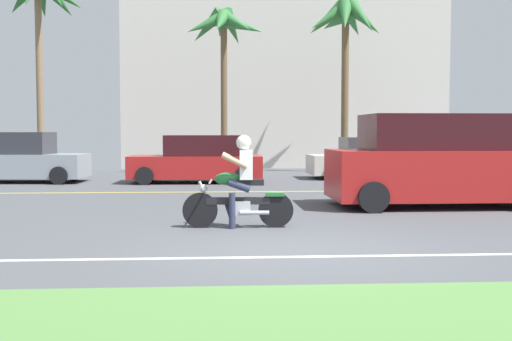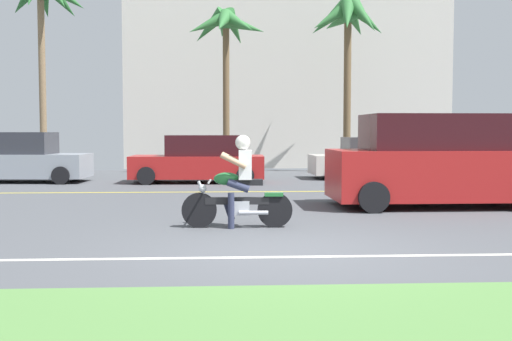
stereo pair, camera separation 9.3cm
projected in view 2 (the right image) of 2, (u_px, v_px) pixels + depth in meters
name	position (u px, v px, depth m)	size (l,w,h in m)	color
ground	(267.00, 221.00, 11.71)	(56.00, 30.00, 0.04)	#4C4F54
lane_line_near	(287.00, 257.00, 8.25)	(50.40, 0.12, 0.01)	silver
lane_line_far	(253.00, 192.00, 17.11)	(50.40, 0.12, 0.01)	yellow
motorcyclist	(238.00, 189.00, 10.75)	(1.91, 0.62, 1.59)	black
suv_nearby	(439.00, 162.00, 13.75)	(4.86, 2.26, 2.02)	#AD1E1E
parked_car_0	(21.00, 159.00, 20.28)	(4.23, 2.09, 1.62)	#8C939E
parked_car_1	(200.00, 160.00, 20.14)	(4.29, 2.01, 1.52)	#AD1E1E
parked_car_2	(375.00, 159.00, 21.93)	(4.39, 2.06, 1.44)	beige
palm_tree_0	(347.00, 26.00, 24.80)	(3.26, 3.22, 6.91)	brown
palm_tree_1	(226.00, 32.00, 23.87)	(3.13, 3.14, 6.40)	brown
palm_tree_2	(42.00, 0.00, 24.18)	(3.75, 3.62, 7.86)	#846B4C
building_far	(285.00, 76.00, 29.50)	(14.59, 4.00, 8.46)	beige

